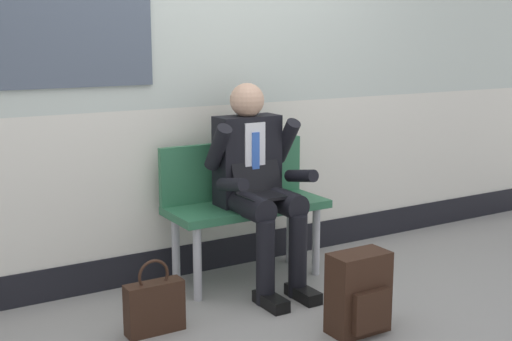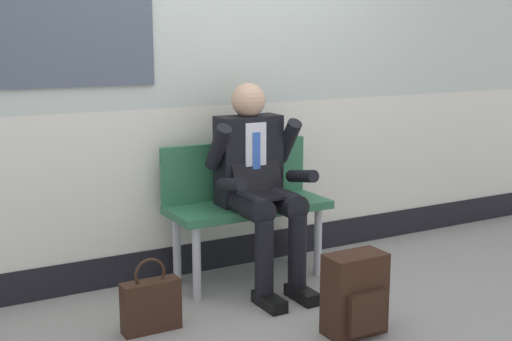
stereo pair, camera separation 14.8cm
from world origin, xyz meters
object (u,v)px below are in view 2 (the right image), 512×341
bench_with_person (244,197)px  backpack (356,295)px  person_seated (258,180)px  handbag (151,304)px

bench_with_person → backpack: size_ratio=2.34×
person_seated → handbag: size_ratio=3.12×
backpack → handbag: (-0.92, 0.55, -0.07)m
bench_with_person → handbag: (-0.82, -0.49, -0.38)m
person_seated → handbag: person_seated is taller
backpack → handbag: 1.07m
person_seated → backpack: person_seated is taller
bench_with_person → person_seated: 0.24m
backpack → person_seated: bearing=96.7°
bench_with_person → person_seated: size_ratio=0.81×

